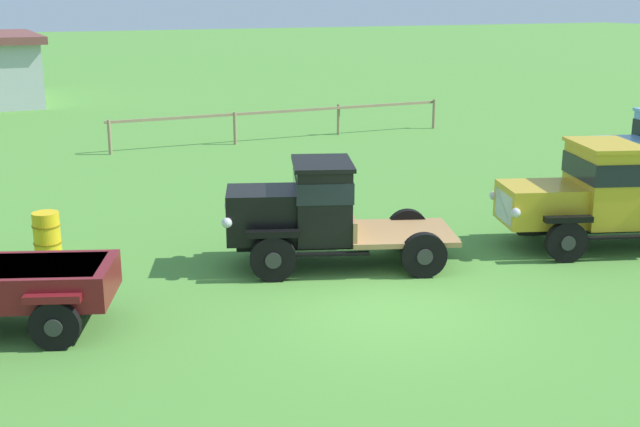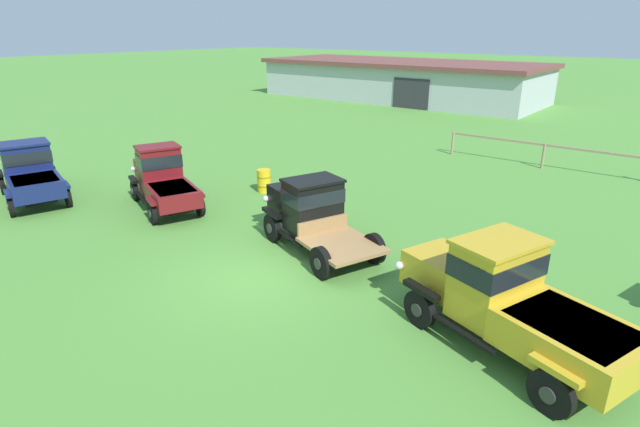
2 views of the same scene
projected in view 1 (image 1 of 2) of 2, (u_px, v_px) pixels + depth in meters
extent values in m
plane|color=#518E38|center=(385.00, 307.00, 13.92)|extent=(240.00, 240.00, 0.00)
cylinder|color=#997F60|center=(110.00, 137.00, 27.23)|extent=(0.12, 0.12, 1.19)
cylinder|color=#997F60|center=(235.00, 128.00, 29.09)|extent=(0.12, 0.12, 1.19)
cylinder|color=#997F60|center=(338.00, 120.00, 31.15)|extent=(0.12, 0.12, 1.19)
cylinder|color=#997F60|center=(434.00, 114.00, 32.64)|extent=(0.12, 0.12, 1.19)
cube|color=#997F60|center=(284.00, 111.00, 29.97)|extent=(13.27, 0.08, 0.10)
cylinder|color=black|center=(55.00, 326.00, 12.16)|extent=(0.79, 0.44, 0.78)
cylinder|color=#2D2D2D|center=(53.00, 328.00, 12.06)|extent=(0.26, 0.13, 0.27)
cylinder|color=black|center=(79.00, 288.00, 13.71)|extent=(0.79, 0.44, 0.78)
cylinder|color=#2D2D2D|center=(80.00, 286.00, 13.81)|extent=(0.26, 0.13, 0.27)
cube|color=maroon|center=(45.00, 281.00, 12.80)|extent=(2.54, 2.16, 0.57)
cube|color=black|center=(44.00, 266.00, 12.74)|extent=(2.13, 1.82, 0.06)
cube|color=maroon|center=(52.00, 298.00, 12.04)|extent=(0.87, 0.50, 0.12)
cube|color=maroon|center=(77.00, 264.00, 13.59)|extent=(0.87, 0.50, 0.12)
cylinder|color=black|center=(273.00, 259.00, 15.08)|extent=(0.89, 0.49, 0.88)
cylinder|color=#2D2D2D|center=(273.00, 261.00, 14.97)|extent=(0.30, 0.14, 0.31)
cylinder|color=black|center=(272.00, 233.00, 16.76)|extent=(0.89, 0.49, 0.88)
cylinder|color=#2D2D2D|center=(272.00, 231.00, 16.87)|extent=(0.30, 0.14, 0.31)
cylinder|color=black|center=(424.00, 255.00, 15.29)|extent=(0.89, 0.49, 0.88)
cylinder|color=#2D2D2D|center=(425.00, 257.00, 15.18)|extent=(0.30, 0.14, 0.31)
cylinder|color=black|center=(407.00, 230.00, 16.97)|extent=(0.89, 0.49, 0.88)
cylinder|color=#2D2D2D|center=(406.00, 228.00, 17.08)|extent=(0.30, 0.14, 0.31)
cube|color=black|center=(341.00, 240.00, 16.00)|extent=(4.20, 2.34, 0.12)
cube|color=black|center=(262.00, 214.00, 15.74)|extent=(1.69, 1.62, 0.99)
cube|color=silver|center=(229.00, 217.00, 15.71)|extent=(0.39, 0.92, 0.74)
sphere|color=silver|center=(227.00, 223.00, 15.06)|extent=(0.20, 0.20, 0.20)
sphere|color=silver|center=(229.00, 205.00, 16.32)|extent=(0.20, 0.20, 0.20)
cube|color=black|center=(273.00, 234.00, 14.95)|extent=(1.02, 0.54, 0.12)
cube|color=black|center=(271.00, 210.00, 16.63)|extent=(1.02, 0.54, 0.12)
cube|color=black|center=(322.00, 202.00, 15.77)|extent=(1.52, 1.80, 1.46)
cube|color=black|center=(322.00, 185.00, 15.68)|extent=(1.57, 1.85, 0.41)
cube|color=black|center=(322.00, 163.00, 15.57)|extent=(1.64, 1.91, 0.08)
cube|color=black|center=(331.00, 254.00, 15.16)|extent=(1.42, 0.64, 0.05)
cube|color=black|center=(324.00, 229.00, 16.81)|extent=(1.42, 0.64, 0.05)
cube|color=#9E7547|center=(400.00, 233.00, 16.06)|extent=(2.58, 2.40, 0.10)
cube|color=#9E7547|center=(350.00, 223.00, 15.92)|extent=(0.65, 1.58, 0.44)
cylinder|color=black|center=(566.00, 242.00, 16.17)|extent=(0.86, 0.45, 0.85)
cylinder|color=#2D2D2D|center=(568.00, 243.00, 16.07)|extent=(0.29, 0.13, 0.30)
cylinder|color=black|center=(533.00, 217.00, 18.02)|extent=(0.86, 0.45, 0.85)
cylinder|color=#2D2D2D|center=(531.00, 215.00, 18.13)|extent=(0.29, 0.13, 0.30)
cube|color=black|center=(617.00, 223.00, 17.21)|extent=(4.74, 2.54, 0.12)
cube|color=gold|center=(540.00, 204.00, 16.93)|extent=(1.94, 1.80, 0.82)
cube|color=silver|center=(505.00, 207.00, 16.87)|extent=(0.41, 1.02, 0.61)
sphere|color=silver|center=(516.00, 213.00, 16.16)|extent=(0.20, 0.20, 0.20)
sphere|color=silver|center=(494.00, 196.00, 17.55)|extent=(0.20, 0.20, 0.20)
cube|color=black|center=(568.00, 219.00, 16.05)|extent=(0.99, 0.51, 0.12)
cube|color=black|center=(534.00, 196.00, 17.90)|extent=(0.99, 0.51, 0.12)
cube|color=gold|center=(603.00, 184.00, 16.95)|extent=(1.61, 1.97, 1.61)
cube|color=black|center=(605.00, 167.00, 16.86)|extent=(1.67, 2.02, 0.45)
cube|color=gold|center=(607.00, 145.00, 16.73)|extent=(1.74, 2.08, 0.08)
cube|color=black|center=(624.00, 237.00, 16.29)|extent=(1.52, 0.65, 0.05)
cube|color=black|center=(586.00, 213.00, 18.10)|extent=(1.52, 0.65, 0.05)
cylinder|color=black|center=(611.00, 172.00, 22.69)|extent=(0.83, 0.37, 0.82)
cylinder|color=#2D2D2D|center=(610.00, 171.00, 22.78)|extent=(0.29, 0.11, 0.29)
cube|color=#70A3D1|center=(622.00, 156.00, 21.73)|extent=(1.59, 1.45, 0.96)
cube|color=silver|center=(600.00, 159.00, 21.64)|extent=(0.30, 0.88, 0.72)
sphere|color=silver|center=(611.00, 160.00, 21.04)|extent=(0.20, 0.20, 0.20)
sphere|color=silver|center=(589.00, 152.00, 22.20)|extent=(0.20, 0.20, 0.20)
cube|color=black|center=(613.00, 156.00, 22.57)|extent=(0.96, 0.45, 0.12)
cylinder|color=gold|center=(47.00, 234.00, 16.59)|extent=(0.55, 0.55, 0.92)
cylinder|color=#896E0F|center=(46.00, 225.00, 16.54)|extent=(0.58, 0.58, 0.03)
cylinder|color=#896E0F|center=(48.00, 242.00, 16.64)|extent=(0.58, 0.58, 0.03)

